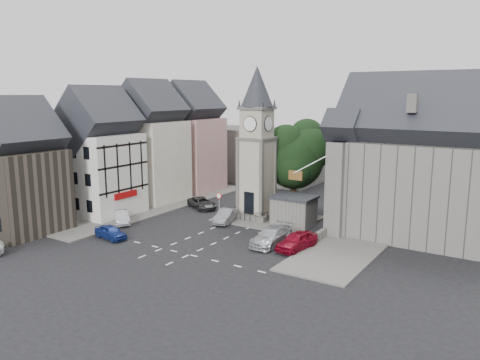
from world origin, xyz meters
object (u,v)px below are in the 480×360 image
Objects in this scene: stone_shelter at (294,210)px; pedestrian at (336,226)px; clock_tower at (257,144)px; car_west_blue at (111,232)px; car_east_red at (297,241)px.

pedestrian is (5.05, -1.19, -0.59)m from stone_shelter.
stone_shelter is at bearing -5.84° from clock_tower.
clock_tower is at bearing -28.45° from pedestrian.
pedestrian is at bearing -46.30° from car_west_blue.
clock_tower is 3.78× the size of stone_shelter.
car_west_blue is at bearing -118.19° from clock_tower.
car_east_red reaches higher than car_west_blue.
car_east_red is at bearing -40.67° from clock_tower.
car_west_blue is (-7.50, -13.99, -7.49)m from clock_tower.
stone_shelter reaches higher than car_east_red.
car_east_red is (8.50, -7.30, -7.33)m from clock_tower.
stone_shelter is 1.16× the size of car_west_blue.
clock_tower is at bearing 174.16° from stone_shelter.
car_east_red is at bearing -58.97° from car_west_blue.
pedestrian is (1.35, 5.62, 0.17)m from car_east_red.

